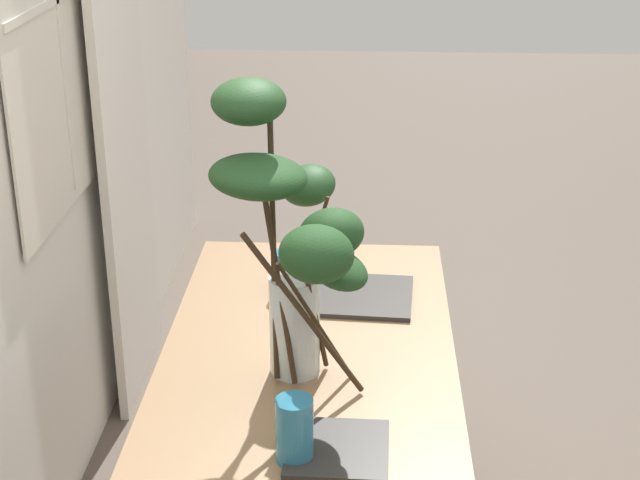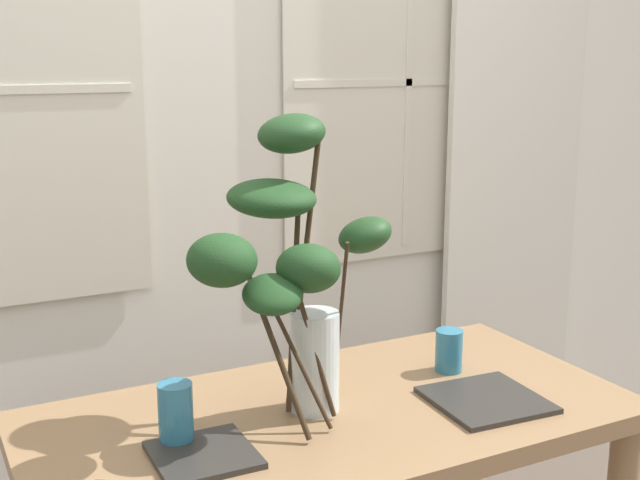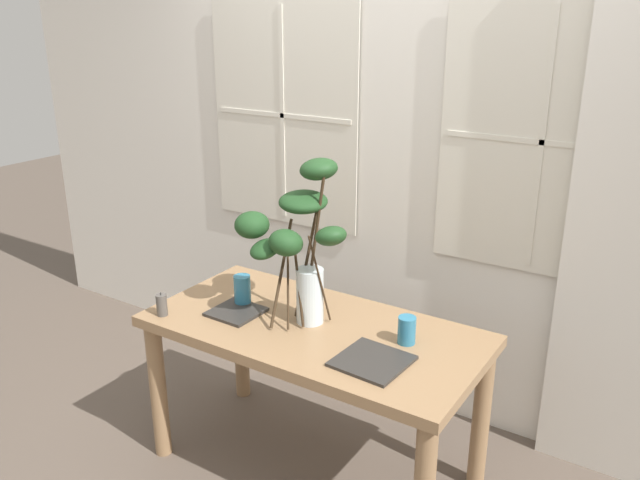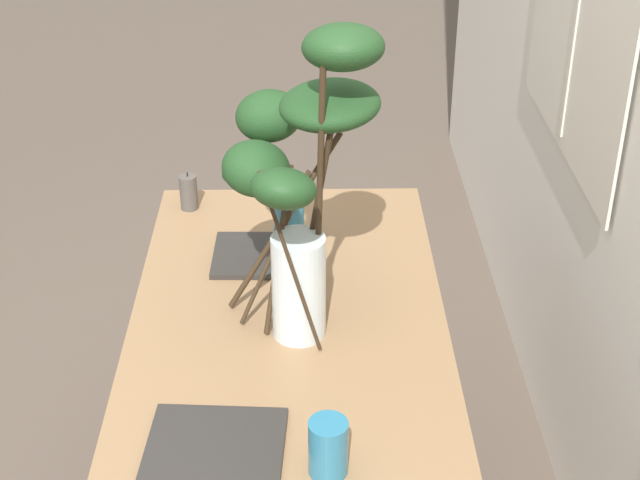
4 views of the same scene
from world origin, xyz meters
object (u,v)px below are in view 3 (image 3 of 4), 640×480
Objects in this scene: vase_with_branches at (297,237)px; plate_square_left at (236,312)px; pillar_candle at (162,305)px; drinking_glass_blue_right at (407,330)px; plate_square_right at (372,361)px; dining_table at (314,349)px; drinking_glass_blue_left at (242,290)px.

plate_square_left is (-0.26, -0.11, -0.38)m from vase_with_branches.
pillar_candle is at bearing -150.20° from vase_with_branches.
vase_with_branches is 6.23× the size of drinking_glass_blue_right.
vase_with_branches reaches higher than plate_square_left.
plate_square_right is at bearing 8.31° from pillar_candle.
dining_table is at bearing -13.05° from vase_with_branches.
pillar_candle is at bearing -160.71° from drinking_glass_blue_right.
plate_square_right is (-0.04, -0.22, -0.05)m from drinking_glass_blue_right.
dining_table is at bearing -168.73° from drinking_glass_blue_right.
dining_table is 12.72× the size of drinking_glass_blue_right.
dining_table is 10.22× the size of drinking_glass_blue_left.
vase_with_branches reaches higher than plate_square_right.
plate_square_left is 0.33m from pillar_candle.
drinking_glass_blue_left is at bearing -175.48° from vase_with_branches.
plate_square_left is at bearing 176.11° from plate_square_right.
drinking_glass_blue_left is at bearing -179.91° from dining_table.
drinking_glass_blue_left is 0.68× the size of plate_square_left.
drinking_glass_blue_right is 0.54× the size of plate_square_left.
drinking_glass_blue_left is 0.36m from pillar_candle.
vase_with_branches is 2.73× the size of plate_square_right.
plate_square_left is at bearing -166.52° from dining_table.
drinking_glass_blue_right is at bearing 6.56° from vase_with_branches.
vase_with_branches is 0.47m from plate_square_left.
vase_with_branches is 0.69m from pillar_candle.
drinking_glass_blue_left is 1.24× the size of drinking_glass_blue_right.
vase_with_branches is 0.60m from drinking_glass_blue_right.
drinking_glass_blue_right is (0.50, 0.06, -0.33)m from vase_with_branches.
drinking_glass_blue_left is at bearing 169.84° from plate_square_right.
drinking_glass_blue_left is at bearing -174.19° from drinking_glass_blue_right.
plate_square_right is (0.46, -0.16, -0.38)m from vase_with_branches.
pillar_candle is (-0.27, -0.19, 0.04)m from plate_square_left.
plate_square_left is at bearing 36.11° from pillar_candle.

